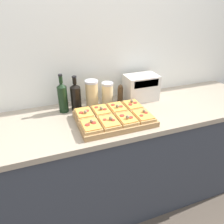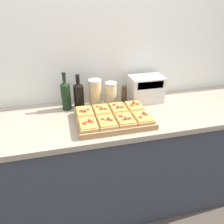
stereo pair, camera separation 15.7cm
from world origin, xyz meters
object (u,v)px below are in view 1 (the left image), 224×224
pepper_mill (120,94)px  grain_jar_short (107,94)px  cutting_board (113,119)px  wine_bottle (76,96)px  olive_oil_bottle (63,97)px  grain_jar_tall (92,94)px  toaster_oven (141,87)px

pepper_mill → grain_jar_short: bearing=180.0°
cutting_board → wine_bottle: wine_bottle is taller
olive_oil_bottle → grain_jar_tall: size_ratio=1.34×
grain_jar_short → pepper_mill: grain_jar_short is taller
wine_bottle → pepper_mill: 0.37m
grain_jar_short → pepper_mill: 0.11m
cutting_board → grain_jar_tall: (-0.08, 0.28, 0.09)m
cutting_board → olive_oil_bottle: (-0.31, 0.28, 0.10)m
grain_jar_tall → toaster_oven: 0.43m
pepper_mill → toaster_oven: bearing=-0.3°
cutting_board → wine_bottle: bearing=127.0°
olive_oil_bottle → pepper_mill: 0.47m
pepper_mill → toaster_oven: (0.19, -0.00, 0.03)m
pepper_mill → wine_bottle: bearing=180.0°
olive_oil_bottle → wine_bottle: (0.10, 0.00, -0.01)m
cutting_board → wine_bottle: (-0.21, 0.28, 0.09)m
cutting_board → olive_oil_bottle: 0.43m
grain_jar_tall → toaster_oven: (0.43, -0.00, -0.00)m
olive_oil_bottle → pepper_mill: olive_oil_bottle is taller
cutting_board → toaster_oven: 0.46m
grain_jar_short → toaster_oven: toaster_oven is taller
wine_bottle → grain_jar_short: 0.26m
olive_oil_bottle → toaster_oven: size_ratio=1.01×
grain_jar_tall → toaster_oven: size_ratio=0.76×
grain_jar_short → wine_bottle: bearing=180.0°
wine_bottle → pepper_mill: size_ratio=1.73×
cutting_board → olive_oil_bottle: olive_oil_bottle is taller
grain_jar_tall → grain_jar_short: 0.13m
olive_oil_bottle → grain_jar_tall: 0.23m
grain_jar_short → pepper_mill: (0.11, -0.00, -0.02)m
wine_bottle → grain_jar_tall: 0.13m
olive_oil_bottle → grain_jar_short: size_ratio=1.58×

